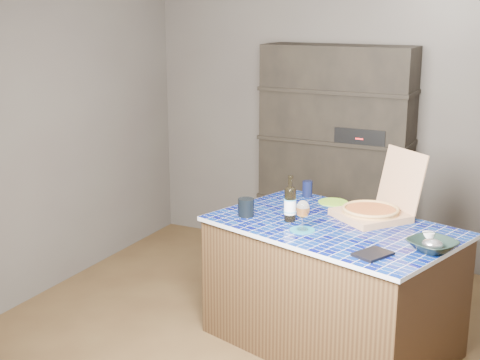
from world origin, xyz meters
The scene contains 14 objects.
room centered at (0.00, 0.00, 1.25)m, with size 3.50×3.50×3.50m.
shelving_unit centered at (0.00, 1.53, 0.90)m, with size 1.20×0.41×1.80m.
kitchen_island centered at (0.46, 0.14, 0.40)m, with size 1.67×1.31×0.80m.
pizza_box centered at (0.64, 0.38, 0.86)m, with size 0.59×0.60×0.42m.
mead_bottle centered at (0.18, 0.09, 0.91)m, with size 0.08×0.08×0.29m.
teal_trivet centered at (0.32, -0.04, 0.80)m, with size 0.15×0.15×0.01m, color #18677E.
wine_glass centered at (0.32, -0.04, 0.93)m, with size 0.08×0.08×0.18m.
tumbler centered at (-0.10, 0.06, 0.86)m, with size 0.10×0.10×0.11m, color black.
dvd_case centered at (0.81, -0.26, 0.81)m, with size 0.14×0.20×0.02m, color black.
bowl centered at (1.08, -0.05, 0.83)m, with size 0.25×0.25×0.06m, color black.
foil_contents centered at (1.08, -0.05, 0.84)m, with size 0.12×0.10×0.05m, color silver.
white_jar centered at (1.03, 0.08, 0.83)m, with size 0.07×0.07×0.06m, color silver.
navy_cup centered at (0.08, 0.66, 0.86)m, with size 0.07×0.07×0.11m, color black.
green_trivet centered at (0.30, 0.60, 0.80)m, with size 0.20×0.20×0.01m, color #7BB627.
Camera 1 is at (1.67, -3.59, 2.10)m, focal length 50.00 mm.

